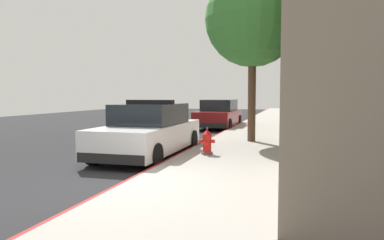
{
  "coord_description": "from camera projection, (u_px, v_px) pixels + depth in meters",
  "views": [
    {
      "loc": [
        3.1,
        -6.39,
        1.83
      ],
      "look_at": [
        -0.17,
        5.23,
        1.0
      ],
      "focal_mm": 34.37,
      "sensor_mm": 36.0,
      "label": 1
    }
  ],
  "objects": [
    {
      "name": "sidewalk_pavement",
      "position": [
        257.0,
        134.0,
        16.3
      ],
      "size": [
        2.93,
        60.0,
        0.17
      ],
      "primitive_type": "cube",
      "color": "#9E9991",
      "rests_on": "ground"
    },
    {
      "name": "police_cruiser",
      "position": [
        149.0,
        131.0,
        10.96
      ],
      "size": [
        1.94,
        4.84,
        1.68
      ],
      "color": "white",
      "rests_on": "ground"
    },
    {
      "name": "street_tree",
      "position": [
        253.0,
        20.0,
        12.92
      ],
      "size": [
        3.36,
        3.36,
        6.01
      ],
      "color": "brown",
      "rests_on": "sidewalk_pavement"
    },
    {
      "name": "curb_painted_edge",
      "position": [
        223.0,
        133.0,
        16.71
      ],
      "size": [
        0.08,
        60.0,
        0.17
      ],
      "primitive_type": "cube",
      "color": "maroon",
      "rests_on": "ground"
    },
    {
      "name": "parked_car_silver_ahead",
      "position": [
        219.0,
        114.0,
        20.31
      ],
      "size": [
        1.94,
        4.84,
        1.56
      ],
      "color": "maroon",
      "rests_on": "ground"
    },
    {
      "name": "fire_hydrant",
      "position": [
        207.0,
        142.0,
        10.28
      ],
      "size": [
        0.44,
        0.4,
        0.76
      ],
      "color": "#4C4C51",
      "rests_on": "sidewalk_pavement"
    },
    {
      "name": "ground_plane",
      "position": [
        133.0,
        134.0,
        17.94
      ],
      "size": [
        31.6,
        60.0,
        0.2
      ],
      "primitive_type": "cube",
      "color": "#232326"
    }
  ]
}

